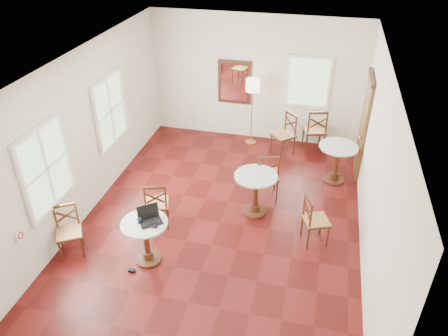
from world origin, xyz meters
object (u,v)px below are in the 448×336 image
Objects in this scene: cafe_table_near at (146,237)px; floor_lamp at (253,90)px; chair_near_a at (157,204)px; water_glass at (159,221)px; power_adapter at (132,271)px; mouse at (154,227)px; cafe_table_back at (337,159)px; laptop at (150,217)px; navy_mug at (139,221)px; cafe_table_mid at (255,190)px; chair_near_b at (69,231)px; chair_mid_b at (315,220)px; chair_mid_a at (267,175)px; chair_back_a at (315,130)px; chair_back_b at (284,135)px.

cafe_table_near is 4.56m from floor_lamp.
cafe_table_near is 0.84× the size of chair_near_a.
power_adapter is (-0.40, -0.35, -0.81)m from water_glass.
cafe_table_near is 7.98× the size of mouse.
laptop is (-2.86, -3.08, 0.33)m from cafe_table_back.
navy_mug is at bearing -171.00° from water_glass.
cafe_table_mid is 0.93× the size of chair_near_b.
cafe_table_back is at bearing -31.07° from chair_mid_b.
cafe_table_near is 0.48× the size of floor_lamp.
mouse is at bearing -19.89° from cafe_table_near.
mouse is (-0.71, -4.45, -0.58)m from floor_lamp.
mouse is at bearing -84.83° from laptop.
laptop is at bearing 90.03° from chair_mid_b.
navy_mug is 1.17× the size of water_glass.
cafe_table_near is at bearing -101.75° from floor_lamp.
cafe_table_back is 0.82× the size of chair_mid_a.
chair_mid_a is 11.68× the size of water_glass.
cafe_table_back reaches higher than cafe_table_near.
floor_lamp reaches higher than cafe_table_mid.
chair_near_a reaches higher than water_glass.
laptop reaches higher than power_adapter.
cafe_table_back is 4.67m from power_adapter.
chair_near_a is (-0.17, 0.91, -0.02)m from cafe_table_near.
chair_back_b is (-0.67, -0.32, -0.04)m from chair_back_a.
chair_near_a is at bearing 10.77° from chair_near_b.
chair_mid_b is (0.99, -1.14, -0.05)m from chair_mid_a.
chair_back_b reaches higher than chair_mid_b.
water_glass is (0.17, -0.04, -0.02)m from laptop.
mouse is (0.13, -0.14, -0.04)m from laptop.
chair_mid_a is (0.13, 0.58, -0.01)m from cafe_table_mid.
chair_near_a reaches higher than chair_mid_b.
chair_mid_a is at bearing 18.88° from chair_mid_b.
chair_near_a is 9.53× the size of mouse.
chair_near_a is 0.92× the size of chair_mid_a.
chair_back_a reaches higher than cafe_table_back.
chair_near_a reaches higher than power_adapter.
chair_back_a is 4.96m from mouse.
cafe_table_mid is 1.82m from chair_near_a.
chair_near_a is 1.03m from water_glass.
chair_back_a is at bearing -18.62° from chair_mid_b.
cafe_table_mid is 1.26m from chair_mid_b.
chair_mid_b is (3.92, 1.22, 0.01)m from chair_near_b.
chair_mid_a is at bearing 7.76° from chair_near_b.
chair_near_b is 8.55× the size of power_adapter.
cafe_table_mid is 2.89m from floor_lamp.
mouse is (-2.72, -3.22, 0.29)m from cafe_table_back.
chair_back_b is (-1.19, 0.89, -0.02)m from cafe_table_back.
navy_mug is (-0.13, -0.09, -0.02)m from laptop.
chair_back_a reaches higher than cafe_table_mid.
power_adapter is (-2.77, -1.42, -0.44)m from chair_mid_b.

